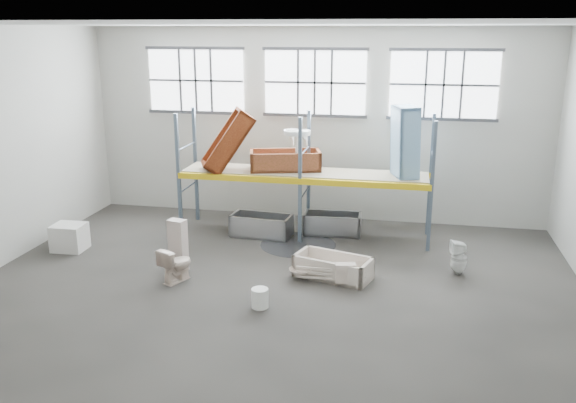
% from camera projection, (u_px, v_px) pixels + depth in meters
% --- Properties ---
extents(floor, '(12.00, 10.00, 0.10)m').
position_uv_depth(floor, '(273.00, 294.00, 11.74)').
color(floor, '#49443F').
rests_on(floor, ground).
extents(ceiling, '(12.00, 10.00, 0.10)m').
position_uv_depth(ceiling, '(271.00, 21.00, 10.33)').
color(ceiling, silver).
rests_on(ceiling, ground).
extents(wall_back, '(12.00, 0.10, 5.00)m').
position_uv_depth(wall_back, '(315.00, 125.00, 15.79)').
color(wall_back, '#B5B2A8').
rests_on(wall_back, ground).
extents(wall_front, '(12.00, 0.10, 5.00)m').
position_uv_depth(wall_front, '(163.00, 270.00, 6.28)').
color(wall_front, '#B8B5AA').
rests_on(wall_front, ground).
extents(window_left, '(2.60, 0.04, 1.60)m').
position_uv_depth(window_left, '(196.00, 81.00, 16.00)').
color(window_left, white).
rests_on(window_left, wall_back).
extents(window_mid, '(2.60, 0.04, 1.60)m').
position_uv_depth(window_mid, '(315.00, 83.00, 15.39)').
color(window_mid, white).
rests_on(window_mid, wall_back).
extents(window_right, '(2.60, 0.04, 1.60)m').
position_uv_depth(window_right, '(444.00, 85.00, 14.77)').
color(window_right, white).
rests_on(window_right, wall_back).
extents(rack_upright_la, '(0.08, 0.08, 3.00)m').
position_uv_depth(rack_upright_la, '(179.00, 175.00, 14.62)').
color(rack_upright_la, slate).
rests_on(rack_upright_la, floor).
extents(rack_upright_lb, '(0.08, 0.08, 3.00)m').
position_uv_depth(rack_upright_lb, '(196.00, 165.00, 15.75)').
color(rack_upright_lb, slate).
rests_on(rack_upright_lb, floor).
extents(rack_upright_ma, '(0.08, 0.08, 3.00)m').
position_uv_depth(rack_upright_ma, '(300.00, 181.00, 14.04)').
color(rack_upright_ma, slate).
rests_on(rack_upright_ma, floor).
extents(rack_upright_mb, '(0.08, 0.08, 3.00)m').
position_uv_depth(rack_upright_mb, '(309.00, 170.00, 15.17)').
color(rack_upright_mb, slate).
rests_on(rack_upright_mb, floor).
extents(rack_upright_ra, '(0.08, 0.08, 3.00)m').
position_uv_depth(rack_upright_ra, '(432.00, 188.00, 13.47)').
color(rack_upright_ra, slate).
rests_on(rack_upright_ra, floor).
extents(rack_upright_rb, '(0.08, 0.08, 3.00)m').
position_uv_depth(rack_upright_rb, '(430.00, 175.00, 14.60)').
color(rack_upright_rb, slate).
rests_on(rack_upright_rb, floor).
extents(rack_beam_front, '(6.00, 0.10, 0.14)m').
position_uv_depth(rack_beam_front, '(300.00, 181.00, 14.04)').
color(rack_beam_front, yellow).
rests_on(rack_beam_front, floor).
extents(rack_beam_back, '(6.00, 0.10, 0.14)m').
position_uv_depth(rack_beam_back, '(309.00, 170.00, 15.17)').
color(rack_beam_back, yellow).
rests_on(rack_beam_back, floor).
extents(shelf_deck, '(5.90, 1.10, 0.03)m').
position_uv_depth(shelf_deck, '(304.00, 172.00, 14.59)').
color(shelf_deck, gray).
rests_on(shelf_deck, floor).
extents(wet_patch, '(1.80, 1.80, 0.00)m').
position_uv_depth(wet_patch, '(298.00, 244.00, 14.27)').
color(wet_patch, black).
rests_on(wet_patch, floor).
extents(bathtub_beige, '(1.69, 1.14, 0.45)m').
position_uv_depth(bathtub_beige, '(333.00, 267.00, 12.33)').
color(bathtub_beige, beige).
rests_on(bathtub_beige, floor).
extents(cistern_spare, '(0.43, 0.25, 0.38)m').
position_uv_depth(cistern_spare, '(345.00, 273.00, 11.89)').
color(cistern_spare, beige).
rests_on(cistern_spare, bathtub_beige).
extents(sink_in_tub, '(0.62, 0.62, 0.16)m').
position_uv_depth(sink_in_tub, '(300.00, 272.00, 12.24)').
color(sink_in_tub, beige).
rests_on(sink_in_tub, bathtub_beige).
extents(toilet_beige, '(0.66, 0.82, 0.73)m').
position_uv_depth(toilet_beige, '(176.00, 264.00, 12.12)').
color(toilet_beige, beige).
rests_on(toilet_beige, floor).
extents(cistern_tall, '(0.41, 0.32, 1.12)m').
position_uv_depth(cistern_tall, '(178.00, 245.00, 12.61)').
color(cistern_tall, '#C3ADA2').
rests_on(cistern_tall, floor).
extents(toilet_white, '(0.40, 0.40, 0.73)m').
position_uv_depth(toilet_white, '(459.00, 258.00, 12.46)').
color(toilet_white, white).
rests_on(toilet_white, floor).
extents(steel_tub_left, '(1.52, 0.81, 0.54)m').
position_uv_depth(steel_tub_left, '(261.00, 225.00, 14.80)').
color(steel_tub_left, '#B6B8BE').
rests_on(steel_tub_left, floor).
extents(steel_tub_right, '(1.44, 0.72, 0.52)m').
position_uv_depth(steel_tub_right, '(332.00, 223.00, 14.98)').
color(steel_tub_right, '#A8A9B0').
rests_on(steel_tub_right, floor).
extents(rust_tub_flat, '(1.87, 1.23, 0.48)m').
position_uv_depth(rust_tub_flat, '(285.00, 161.00, 14.72)').
color(rust_tub_flat, '#99452D').
rests_on(rust_tub_flat, shelf_deck).
extents(rust_tub_tilted, '(1.51, 1.23, 1.60)m').
position_uv_depth(rust_tub_tilted, '(228.00, 141.00, 14.61)').
color(rust_tub_tilted, brown).
rests_on(rust_tub_tilted, shelf_deck).
extents(sink_on_shelf, '(0.71, 0.58, 0.57)m').
position_uv_depth(sink_on_shelf, '(297.00, 152.00, 14.36)').
color(sink_on_shelf, white).
rests_on(sink_on_shelf, rust_tub_flat).
extents(blue_tub_upright, '(0.75, 0.91, 1.69)m').
position_uv_depth(blue_tub_upright, '(405.00, 143.00, 13.89)').
color(blue_tub_upright, '#77A2C7').
rests_on(blue_tub_upright, shelf_deck).
extents(bucket, '(0.38, 0.38, 0.36)m').
position_uv_depth(bucket, '(260.00, 298.00, 11.01)').
color(bucket, white).
rests_on(bucket, floor).
extents(carton_near, '(0.73, 0.63, 0.61)m').
position_uv_depth(carton_near, '(70.00, 237.00, 13.86)').
color(carton_near, silver).
rests_on(carton_near, floor).
extents(carton_far, '(0.61, 0.61, 0.44)m').
position_uv_depth(carton_far, '(71.00, 234.00, 14.31)').
color(carton_far, silver).
rests_on(carton_far, floor).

